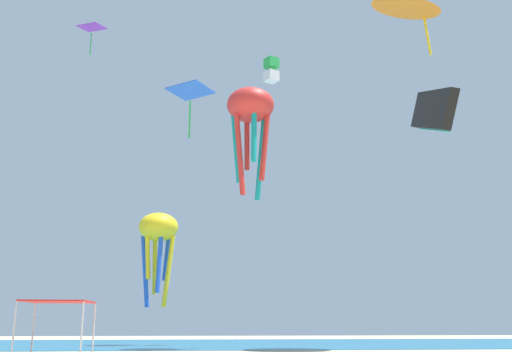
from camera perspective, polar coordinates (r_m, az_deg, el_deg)
name	(u,v)px	position (r m, az deg, el deg)	size (l,w,h in m)	color
ocean_strip	(230,344)	(46.74, -2.53, -16.05)	(110.00, 23.20, 0.03)	#1E6B93
canopy_tent	(58,304)	(26.41, -18.76, -11.79)	(2.66, 2.86, 2.46)	#B2B2B7
kite_diamond_purple	(92,29)	(44.07, -15.75, 13.69)	(2.08, 2.07, 2.31)	purple
kite_octopus_yellow	(158,232)	(44.04, -9.53, -5.41)	(4.13, 4.13, 6.90)	yellow
kite_box_green	(271,70)	(48.49, 1.52, 10.32)	(1.29, 1.29, 2.01)	green
kite_parafoil_black	(433,111)	(27.05, 16.90, 6.14)	(1.35, 5.79, 3.53)	black
kite_delta_orange	(407,2)	(44.37, 14.54, 16.11)	(6.79, 6.80, 4.66)	orange
kite_diamond_blue	(190,93)	(33.67, -6.43, 8.05)	(2.90, 2.90, 2.92)	blue
kite_octopus_red	(250,111)	(39.76, -0.55, 6.41)	(3.66, 3.66, 7.60)	red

